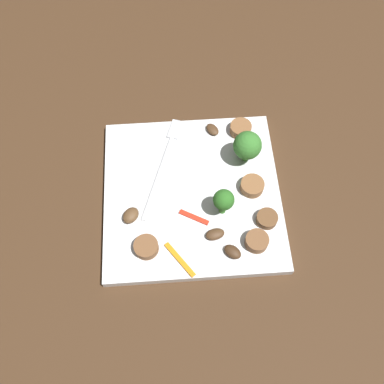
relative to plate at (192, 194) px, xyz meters
The scene contains 16 objects.
ground_plane 0.01m from the plate, ahead, with size 1.40×1.40×0.00m, color #422B19.
plate is the anchor object (origin of this frame).
fork 0.07m from the plate, 33.84° to the left, with size 0.17×0.07×0.00m.
broccoli_floret_0 0.07m from the plate, 128.83° to the right, with size 0.03×0.03×0.05m.
broccoli_floret_1 0.11m from the plate, 58.74° to the right, with size 0.04×0.04×0.06m.
sausage_slice_0 0.13m from the plate, 39.39° to the right, with size 0.03×0.03×0.02m, color brown.
sausage_slice_1 0.12m from the plate, 135.79° to the right, with size 0.03×0.03×0.02m, color brown.
sausage_slice_2 0.11m from the plate, 140.60° to the left, with size 0.03×0.03×0.01m, color brown.
sausage_slice_3 0.09m from the plate, 92.44° to the right, with size 0.03×0.03×0.01m, color brown.
sausage_slice_4 0.12m from the plate, 117.19° to the right, with size 0.03×0.03×0.01m, color brown.
mushroom_0 0.11m from the plate, 20.53° to the right, with size 0.02×0.02×0.01m, color #4C331E.
mushroom_1 0.08m from the plate, 158.79° to the right, with size 0.03×0.02×0.01m, color #4C331E.
mushroom_2 0.10m from the plate, 110.96° to the left, with size 0.03×0.02×0.01m, color brown.
mushroom_3 0.11m from the plate, 153.45° to the right, with size 0.03×0.02×0.01m, color #422B19.
pepper_strip_0 0.04m from the plate, behind, with size 0.04×0.01×0.00m, color red.
pepper_strip_1 0.11m from the plate, 167.00° to the left, with size 0.06×0.01×0.00m, color orange.
Camera 1 is at (-0.28, 0.02, 0.58)m, focal length 40.24 mm.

